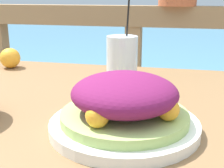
% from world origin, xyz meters
% --- Properties ---
extents(patio_table, '(0.95, 0.93, 0.77)m').
position_xyz_m(patio_table, '(0.00, 0.00, 0.66)').
color(patio_table, olive).
rests_on(patio_table, ground_plane).
extents(railing_fence, '(2.80, 0.08, 0.97)m').
position_xyz_m(railing_fence, '(0.00, 0.80, 0.67)').
color(railing_fence, '#937551').
rests_on(railing_fence, ground_plane).
extents(sea_backdrop, '(12.00, 4.00, 0.49)m').
position_xyz_m(sea_backdrop, '(0.00, 3.30, 0.25)').
color(sea_backdrop, teal).
rests_on(sea_backdrop, ground_plane).
extents(salad_plate, '(0.28, 0.28, 0.11)m').
position_xyz_m(salad_plate, '(0.11, -0.07, 0.82)').
color(salad_plate, white).
rests_on(salad_plate, patio_table).
extents(drink_glass, '(0.09, 0.09, 0.25)m').
position_xyz_m(drink_glass, '(0.05, 0.23, 0.84)').
color(drink_glass, silver).
rests_on(drink_glass, patio_table).
extents(orange_near_basket, '(0.07, 0.07, 0.07)m').
position_xyz_m(orange_near_basket, '(-0.36, 0.35, 0.81)').
color(orange_near_basket, '#F9A328').
rests_on(orange_near_basket, patio_table).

